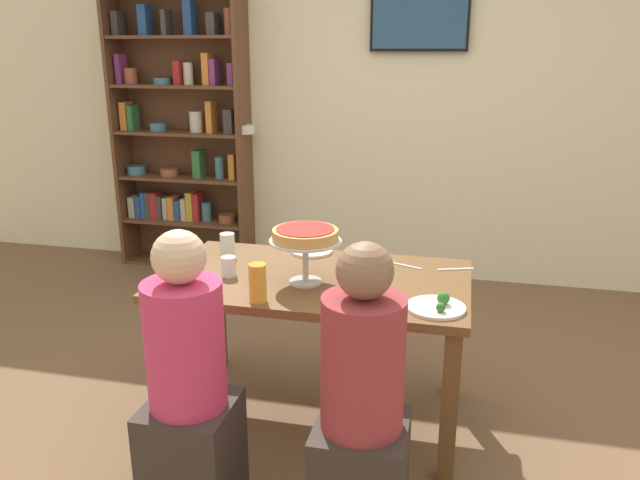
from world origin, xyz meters
TOP-DOWN VIEW (x-y plane):
  - ground_plane at (0.00, 0.00)m, footprint 12.00×12.00m
  - rear_partition at (0.00, 2.20)m, footprint 8.00×0.12m
  - dining_table at (0.00, 0.00)m, footprint 1.43×0.83m
  - bookshelf at (-1.60, 2.01)m, footprint 1.18×0.30m
  - television at (0.26, 2.11)m, footprint 0.71×0.05m
  - diner_near_left at (-0.33, -0.72)m, footprint 0.34×0.34m
  - diner_near_right at (0.34, -0.71)m, footprint 0.34×0.34m
  - deep_dish_pizza_stand at (-0.02, -0.09)m, footprint 0.33×0.33m
  - salad_plate_near_diner at (-0.11, 0.35)m, footprint 0.22×0.22m
  - salad_plate_far_diner at (0.58, -0.25)m, footprint 0.24×0.24m
  - beer_glass_amber_tall at (-0.16, -0.34)m, footprint 0.07×0.07m
  - water_glass_clear_near at (-0.51, 0.19)m, footprint 0.08×0.08m
  - water_glass_clear_far at (-0.40, -0.08)m, footprint 0.07×0.07m
  - water_glass_clear_spare at (0.33, -0.18)m, footprint 0.06×0.06m
  - cutlery_fork_near at (0.64, 0.25)m, footprint 0.17×0.08m
  - cutlery_knife_near at (-0.61, -0.25)m, footprint 0.18×0.04m
  - cutlery_fork_far at (0.40, 0.24)m, footprint 0.17×0.08m

SIDE VIEW (x-z plane):
  - ground_plane at x=0.00m, z-range 0.00..0.00m
  - diner_near_left at x=-0.33m, z-range -0.08..1.07m
  - diner_near_right at x=0.34m, z-range -0.08..1.07m
  - dining_table at x=0.00m, z-range 0.27..1.01m
  - cutlery_fork_near at x=0.64m, z-range 0.74..0.74m
  - cutlery_knife_near at x=-0.61m, z-range 0.74..0.74m
  - cutlery_fork_far at x=0.40m, z-range 0.74..0.74m
  - salad_plate_far_diner at x=0.58m, z-range 0.72..0.79m
  - salad_plate_near_diner at x=-0.11m, z-range 0.73..0.79m
  - water_glass_clear_far at x=-0.40m, z-range 0.74..0.83m
  - water_glass_clear_spare at x=0.33m, z-range 0.74..0.86m
  - water_glass_clear_near at x=-0.51m, z-range 0.74..0.86m
  - beer_glass_amber_tall at x=-0.16m, z-range 0.74..0.91m
  - deep_dish_pizza_stand at x=-0.02m, z-range 0.82..1.08m
  - bookshelf at x=-1.60m, z-range 0.00..2.21m
  - rear_partition at x=0.00m, z-range 0.00..2.80m
  - television at x=0.26m, z-range 1.74..2.15m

